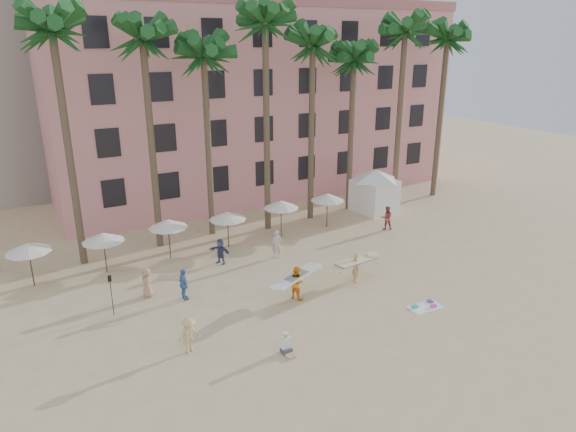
% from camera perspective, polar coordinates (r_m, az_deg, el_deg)
% --- Properties ---
extents(ground, '(120.00, 120.00, 0.00)m').
position_cam_1_polar(ground, '(25.73, 6.59, -12.32)').
color(ground, '#D1B789').
rests_on(ground, ground).
extents(pink_hotel, '(35.00, 14.00, 16.00)m').
position_cam_1_polar(pink_hotel, '(48.40, -4.33, 12.60)').
color(pink_hotel, '#D88983').
rests_on(pink_hotel, ground).
extents(palm_row, '(44.40, 5.40, 16.30)m').
position_cam_1_polar(palm_row, '(35.43, -6.70, 18.28)').
color(palm_row, brown).
rests_on(palm_row, ground).
extents(umbrella_row, '(22.50, 2.70, 2.73)m').
position_cam_1_polar(umbrella_row, '(33.69, -9.89, -0.35)').
color(umbrella_row, '#332B23').
rests_on(umbrella_row, ground).
extents(cabana, '(5.14, 5.14, 3.50)m').
position_cam_1_polar(cabana, '(42.21, 9.63, 3.24)').
color(cabana, white).
rests_on(cabana, ground).
extents(beach_towel, '(1.84, 1.07, 0.14)m').
position_cam_1_polar(beach_towel, '(28.37, 15.02, -9.64)').
color(beach_towel, white).
rests_on(beach_towel, ground).
extents(carrier_yellow, '(3.06, 1.43, 1.80)m').
position_cam_1_polar(carrier_yellow, '(29.98, 7.60, -5.44)').
color(carrier_yellow, tan).
rests_on(carrier_yellow, ground).
extents(carrier_white, '(3.31, 1.85, 1.87)m').
position_cam_1_polar(carrier_white, '(27.85, 0.94, -7.28)').
color(carrier_white, orange).
rests_on(carrier_white, ground).
extents(beachgoers, '(19.09, 9.66, 1.82)m').
position_cam_1_polar(beachgoers, '(30.19, -4.64, -5.44)').
color(beachgoers, '#9B4440').
rests_on(beachgoers, ground).
extents(paddle, '(0.18, 0.04, 2.23)m').
position_cam_1_polar(paddle, '(27.51, -19.07, -7.79)').
color(paddle, black).
rests_on(paddle, ground).
extents(seated_man, '(0.44, 0.78, 1.01)m').
position_cam_1_polar(seated_man, '(23.64, -0.16, -14.28)').
color(seated_man, '#3F3F4C').
rests_on(seated_man, ground).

